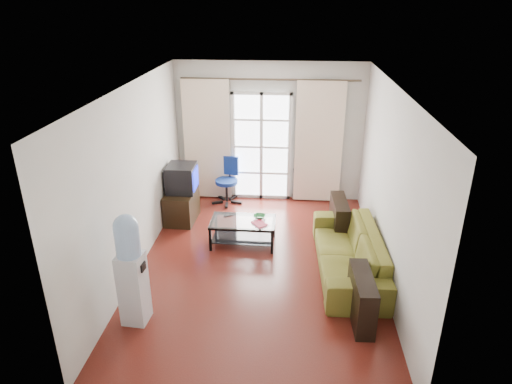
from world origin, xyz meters
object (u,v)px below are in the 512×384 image
(tv_stand, at_px, (182,206))
(water_cooler, at_px, (131,268))
(sofa, at_px, (349,252))
(task_chair, at_px, (227,189))
(crt_tv, at_px, (181,178))
(coffee_table, at_px, (243,229))

(tv_stand, height_order, water_cooler, water_cooler)
(sofa, distance_m, water_cooler, 3.12)
(water_cooler, bearing_deg, task_chair, 84.83)
(task_chair, relative_size, water_cooler, 0.61)
(tv_stand, bearing_deg, task_chair, 52.28)
(sofa, bearing_deg, water_cooler, -66.23)
(tv_stand, relative_size, crt_tv, 1.37)
(tv_stand, distance_m, water_cooler, 2.85)
(sofa, xyz_separation_m, crt_tv, (-2.84, 1.52, 0.47))
(sofa, bearing_deg, tv_stand, -119.31)
(sofa, relative_size, water_cooler, 1.52)
(sofa, height_order, water_cooler, water_cooler)
(crt_tv, height_order, task_chair, crt_tv)
(tv_stand, height_order, crt_tv, crt_tv)
(coffee_table, bearing_deg, sofa, -22.24)
(crt_tv, bearing_deg, task_chair, 47.11)
(water_cooler, bearing_deg, tv_stand, 96.29)
(coffee_table, relative_size, task_chair, 1.17)
(sofa, bearing_deg, coffee_table, -114.56)
(task_chair, bearing_deg, sofa, -35.10)
(task_chair, xyz_separation_m, water_cooler, (-0.65, -3.66, 0.51))
(crt_tv, distance_m, task_chair, 1.18)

